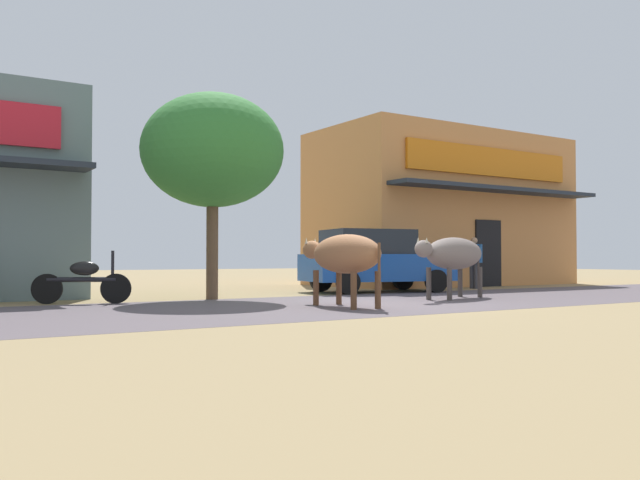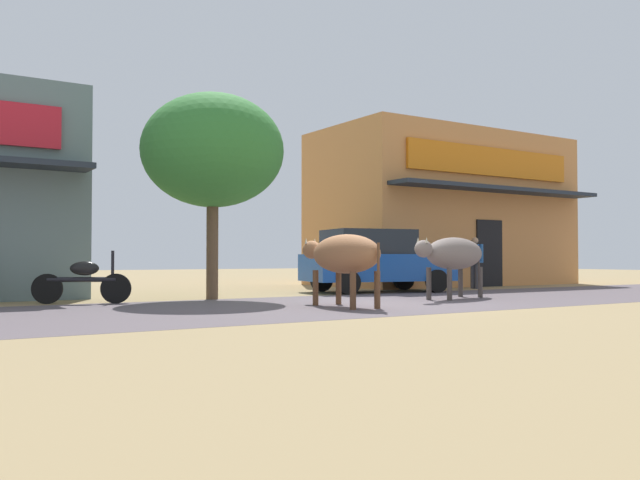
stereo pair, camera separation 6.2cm
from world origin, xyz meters
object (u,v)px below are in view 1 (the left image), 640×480
Objects in this scene: parked_hatchback_car at (374,260)px; cow_near_brown at (344,255)px; roadside_tree at (213,151)px; pedestrian_by_shop at (474,259)px; parked_motorcycle at (83,280)px; cow_far_dark at (454,254)px.

parked_hatchback_car is 1.59× the size of cow_near_brown.
pedestrian_by_shop is (8.53, 0.55, -2.37)m from roadside_tree.
parked_motorcycle is 11.27m from pedestrian_by_shop.
roadside_tree is 1.09× the size of parked_hatchback_car.
pedestrian_by_shop reaches higher than cow_far_dark.
parked_motorcycle is at bearing -176.04° from parked_hatchback_car.
cow_near_brown is at bearing -151.76° from pedestrian_by_shop.
cow_near_brown is 8.41m from pedestrian_by_shop.
cow_near_brown is 3.53m from cow_far_dark.
parked_hatchback_car reaches higher than parked_motorcycle.
parked_hatchback_car is 7.61m from parked_motorcycle.
roadside_tree is 5.77m from cow_far_dark.
pedestrian_by_shop is (3.67, 0.00, 0.04)m from parked_hatchback_car.
cow_far_dark reaches higher than cow_near_brown.
parked_hatchback_car is 3.67m from pedestrian_by_shop.
roadside_tree is 1.60× the size of cow_far_dark.
cow_far_dark is 5.13m from pedestrian_by_shop.
cow_far_dark is (4.57, -2.70, -2.26)m from roadside_tree.
parked_motorcycle is at bearing 159.50° from cow_far_dark.
cow_far_dark is (3.45, 0.72, 0.02)m from cow_near_brown.
parked_motorcycle is at bearing 138.04° from cow_near_brown.
parked_motorcycle is 0.67× the size of cow_near_brown.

